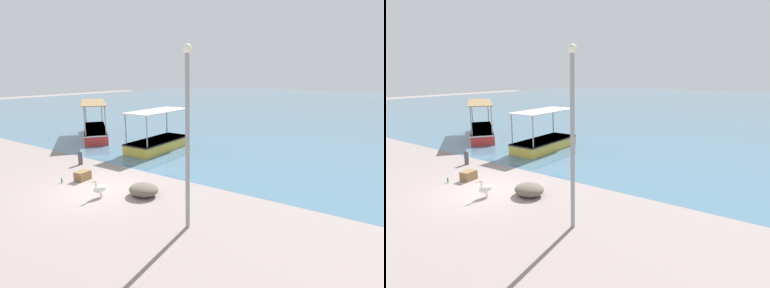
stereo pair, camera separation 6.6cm
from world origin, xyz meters
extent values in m
plane|color=gray|center=(0.00, 0.00, 0.00)|extent=(120.00, 120.00, 0.00)
cube|color=slate|center=(0.00, 48.00, 0.00)|extent=(110.00, 90.00, 0.00)
cube|color=gold|center=(-2.40, 7.09, 0.34)|extent=(2.04, 4.77, 0.68)
cube|color=black|center=(-2.40, 7.09, 0.64)|extent=(2.08, 4.81, 0.08)
cylinder|color=#99999E|center=(-3.30, 9.19, 1.63)|extent=(0.08, 0.08, 1.90)
cylinder|color=#99999E|center=(-1.58, 9.22, 1.63)|extent=(0.08, 0.08, 1.90)
cylinder|color=#99999E|center=(-3.22, 4.96, 1.63)|extent=(0.08, 0.08, 1.90)
cylinder|color=#99999E|center=(-1.50, 4.99, 1.63)|extent=(0.08, 0.08, 1.90)
cube|color=beige|center=(-2.40, 7.09, 2.61)|extent=(2.14, 4.57, 0.05)
cube|color=red|center=(-9.24, 7.44, 0.37)|extent=(6.30, 5.41, 0.74)
cube|color=silver|center=(-9.24, 7.44, 0.70)|extent=(6.36, 5.46, 0.08)
cylinder|color=#99999E|center=(-6.36, 6.07, 1.76)|extent=(0.08, 0.08, 2.04)
cylinder|color=#99999E|center=(-7.21, 4.98, 1.76)|extent=(0.08, 0.08, 2.04)
cylinder|color=#99999E|center=(-11.27, 9.89, 1.76)|extent=(0.08, 0.08, 2.04)
cylinder|color=#99999E|center=(-12.12, 8.80, 1.76)|extent=(0.08, 0.08, 2.04)
cube|color=olive|center=(-9.24, 7.44, 2.80)|extent=(6.20, 5.36, 0.05)
cylinder|color=#E0997A|center=(0.82, -0.48, 0.11)|extent=(0.03, 0.03, 0.22)
cylinder|color=#E0997A|center=(0.72, -0.46, 0.11)|extent=(0.03, 0.03, 0.22)
ellipsoid|color=white|center=(0.76, -0.50, 0.36)|extent=(0.38, 0.60, 0.32)
ellipsoid|color=white|center=(0.81, -0.25, 0.38)|extent=(0.15, 0.18, 0.10)
cylinder|color=white|center=(0.74, -0.65, 0.58)|extent=(0.07, 0.07, 0.26)
sphere|color=white|center=(0.74, -0.65, 0.74)|extent=(0.11, 0.11, 0.11)
cone|color=#E5933F|center=(0.71, -0.81, 0.73)|extent=(0.11, 0.31, 0.06)
cylinder|color=gray|center=(5.18, -0.56, 2.79)|extent=(0.14, 0.14, 5.58)
sphere|color=#EAEACC|center=(5.18, -0.56, 5.69)|extent=(0.28, 0.28, 0.28)
cylinder|color=#47474C|center=(-3.83, 1.98, 0.32)|extent=(0.24, 0.24, 0.64)
sphere|color=#4C4C51|center=(-3.83, 1.98, 0.67)|extent=(0.25, 0.25, 0.25)
ellipsoid|color=#645C4D|center=(2.15, 0.62, 0.26)|extent=(1.30, 1.11, 0.52)
cube|color=brown|center=(-1.58, 0.42, 0.22)|extent=(0.55, 0.71, 0.44)
cylinder|color=#3F7F4C|center=(-2.07, -0.37, 0.10)|extent=(0.07, 0.07, 0.20)
cylinder|color=#3F7F4C|center=(-2.07, -0.37, 0.24)|extent=(0.03, 0.03, 0.07)
camera|label=1|loc=(10.29, -8.07, 4.97)|focal=28.00mm
camera|label=2|loc=(10.35, -8.03, 4.97)|focal=28.00mm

